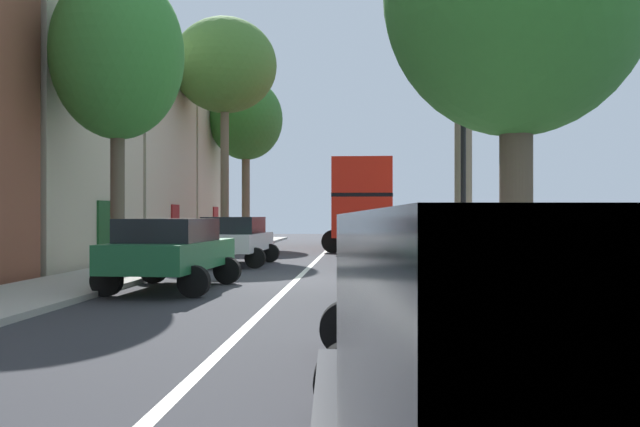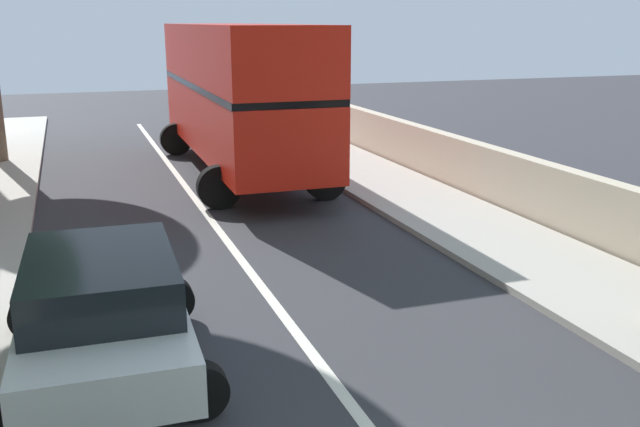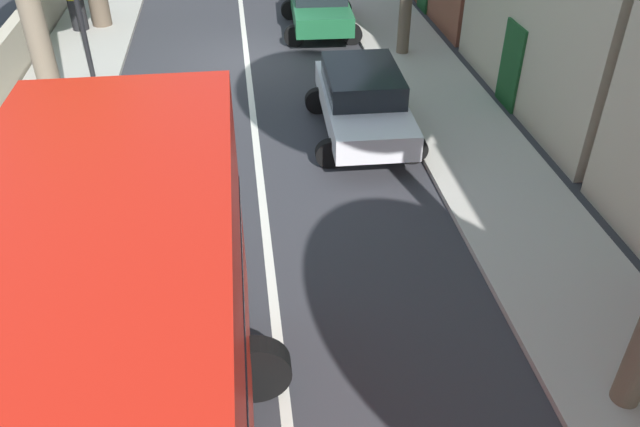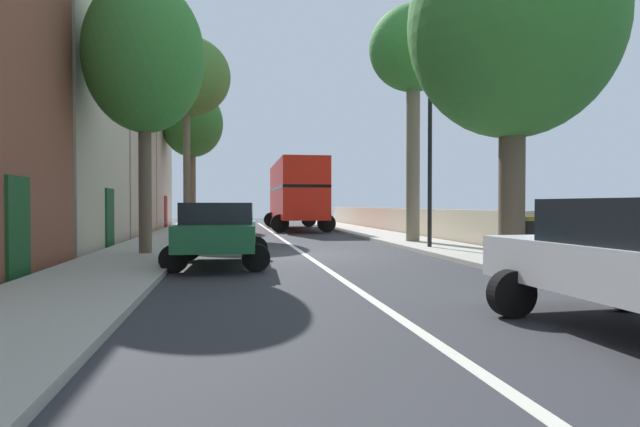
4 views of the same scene
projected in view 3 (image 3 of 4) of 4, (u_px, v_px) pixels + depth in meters
The scene contains 8 objects.
ground_plane at pixel (247, 60), 18.85m from camera, with size 84.00×84.00×0.00m, color #333338.
road_centre_line at pixel (247, 60), 18.85m from camera, with size 0.16×54.00×0.01m, color silver.
sidewalk_left at pixel (407, 50), 19.36m from camera, with size 2.60×60.00×0.12m, color #B2ADA3.
sidewalk_right at pixel (77, 66), 18.27m from camera, with size 2.60×60.00×0.12m, color #B2ADA3.
boundary_wall_right at pixel (16, 49), 17.75m from camera, with size 0.36×54.00×1.33m, color beige.
parked_car_green_left_1 at pixel (319, 3), 20.47m from camera, with size 2.59×4.35×1.57m.
parked_car_white_left_2 at pixel (363, 99), 14.47m from camera, with size 2.56×4.36×1.58m.
litter_bin_right at pixel (78, 12), 20.43m from camera, with size 0.55×0.55×1.09m.
Camera 3 is at (0.27, 18.20, 7.08)m, focal length 35.40 mm.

